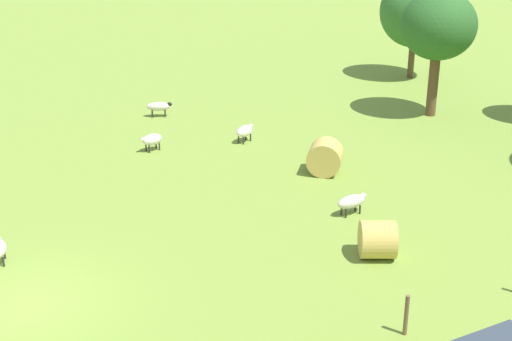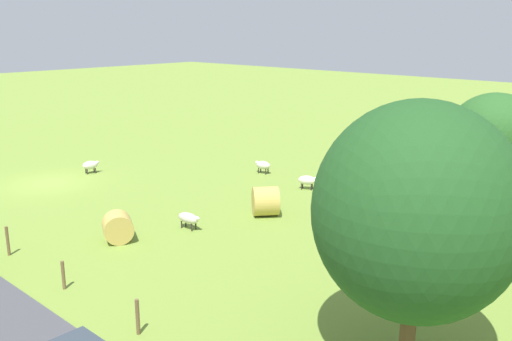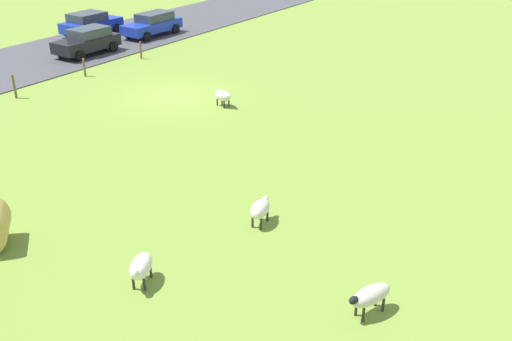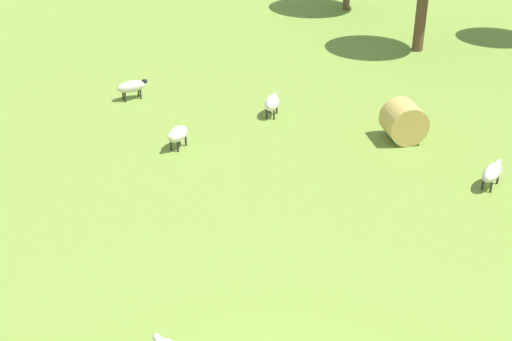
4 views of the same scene
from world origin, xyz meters
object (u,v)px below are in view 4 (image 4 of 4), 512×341
Objects in this scene: sheep_2 at (492,172)px; hay_bale_1 at (404,122)px; sheep_3 at (272,103)px; sheep_1 at (178,134)px; sheep_0 at (132,87)px.

sheep_2 is 0.91× the size of hay_bale_1.
sheep_2 is at bearing -0.29° from sheep_3.
sheep_1 is at bearing -136.98° from hay_bale_1.
hay_bale_1 reaches higher than sheep_2.
sheep_1 is 0.78× the size of hay_bale_1.
sheep_3 is (0.92, 4.19, 0.00)m from sheep_1.
sheep_1 is (4.46, -2.02, -0.01)m from sheep_0.
sheep_0 is at bearing 155.67° from sheep_1.
sheep_2 is 1.13× the size of sheep_3.
hay_bale_1 is at bearing 161.34° from sheep_2.
sheep_3 is at bearing 179.71° from sheep_2.
sheep_0 is 1.18× the size of sheep_1.
sheep_0 is 4.90m from sheep_1.
sheep_1 is 0.97× the size of sheep_3.
hay_bale_1 is (-3.78, 1.28, 0.20)m from sheep_2.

